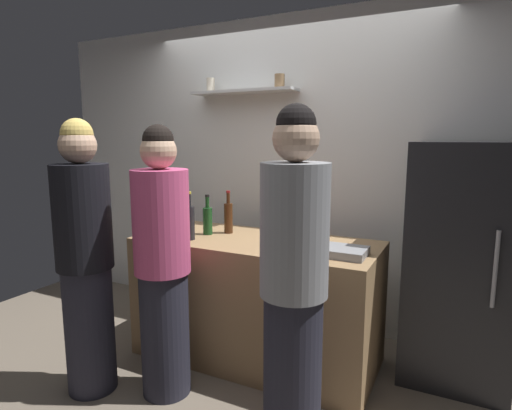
{
  "coord_description": "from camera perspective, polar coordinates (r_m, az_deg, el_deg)",
  "views": [
    {
      "loc": [
        1.37,
        -2.12,
        1.6
      ],
      "look_at": [
        0.07,
        0.47,
        1.14
      ],
      "focal_mm": 29.5,
      "sensor_mm": 36.0,
      "label": 1
    }
  ],
  "objects": [
    {
      "name": "wine_bottle_amber_glass",
      "position": [
        3.18,
        -3.77,
        -1.62
      ],
      "size": [
        0.07,
        0.07,
        0.32
      ],
      "color": "#472814",
      "rests_on": "counter"
    },
    {
      "name": "person_blonde",
      "position": [
        2.82,
        -22.14,
        -6.99
      ],
      "size": [
        0.34,
        0.34,
        1.72
      ],
      "rotation": [
        0.0,
        0.0,
        3.81
      ],
      "color": "#262633",
      "rests_on": "ground"
    },
    {
      "name": "person_grey_hoodie",
      "position": [
        2.13,
        5.14,
        -10.74
      ],
      "size": [
        0.34,
        0.34,
        1.76
      ],
      "rotation": [
        0.0,
        0.0,
        5.05
      ],
      "color": "#262633",
      "rests_on": "ground"
    },
    {
      "name": "baking_pan",
      "position": [
        2.66,
        11.12,
        -6.15
      ],
      "size": [
        0.34,
        0.24,
        0.05
      ],
      "primitive_type": "cube",
      "color": "gray",
      "rests_on": "counter"
    },
    {
      "name": "utensil_holder",
      "position": [
        3.32,
        -12.42,
        -2.49
      ],
      "size": [
        0.12,
        0.12,
        0.22
      ],
      "color": "#B2B2B7",
      "rests_on": "counter"
    },
    {
      "name": "person_pink_top",
      "position": [
        2.65,
        -12.54,
        -8.01
      ],
      "size": [
        0.34,
        0.34,
        1.68
      ],
      "rotation": [
        0.0,
        0.0,
        0.65
      ],
      "color": "#262633",
      "rests_on": "ground"
    },
    {
      "name": "ground_plane",
      "position": [
        3.0,
        -5.79,
        -23.29
      ],
      "size": [
        5.28,
        5.28,
        0.0
      ],
      "primitive_type": "plane",
      "color": "#726656"
    },
    {
      "name": "counter",
      "position": [
        3.13,
        0.0,
        -12.64
      ],
      "size": [
        1.72,
        0.75,
        0.89
      ],
      "primitive_type": "cube",
      "color": "#9E7A51",
      "rests_on": "ground"
    },
    {
      "name": "wine_bottle_green_glass",
      "position": [
        3.16,
        -6.58,
        -1.98
      ],
      "size": [
        0.07,
        0.07,
        0.3
      ],
      "color": "#19471E",
      "rests_on": "counter"
    },
    {
      "name": "back_wall_assembly",
      "position": [
        3.66,
        4.41,
        4.39
      ],
      "size": [
        4.8,
        0.32,
        2.6
      ],
      "color": "white",
      "rests_on": "ground"
    },
    {
      "name": "refrigerator",
      "position": [
        3.08,
        25.93,
        -7.13
      ],
      "size": [
        0.65,
        0.65,
        1.58
      ],
      "color": "black",
      "rests_on": "ground"
    },
    {
      "name": "wine_bottle_dark_glass",
      "position": [
        3.01,
        -9.0,
        -2.22
      ],
      "size": [
        0.07,
        0.07,
        0.34
      ],
      "color": "black",
      "rests_on": "counter"
    },
    {
      "name": "water_bottle_plastic",
      "position": [
        3.02,
        9.03,
        -2.89
      ],
      "size": [
        0.08,
        0.08,
        0.21
      ],
      "color": "silver",
      "rests_on": "counter"
    }
  ]
}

